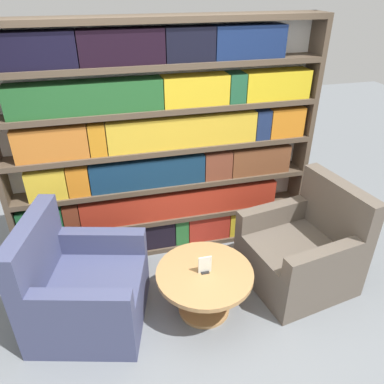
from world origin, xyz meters
TOP-DOWN VIEW (x-y plane):
  - ground_plane at (0.00, 0.00)m, footprint 14.00×14.00m
  - bookshelf at (-0.02, 1.28)m, footprint 2.95×0.30m
  - armchair_left at (-0.87, 0.44)m, footprint 1.06×1.05m
  - armchair_right at (1.12, 0.43)m, footprint 1.00×0.98m
  - coffee_table at (0.13, 0.28)m, footprint 0.81×0.81m
  - table_sign at (0.13, 0.28)m, footprint 0.11×0.06m

SIDE VIEW (x-z plane):
  - ground_plane at x=0.00m, z-range 0.00..0.00m
  - coffee_table at x=0.13m, z-range 0.09..0.53m
  - armchair_left at x=-0.87m, z-range -0.17..0.81m
  - armchair_right at x=1.12m, z-range -0.17..0.81m
  - table_sign at x=0.13m, z-range 0.42..0.58m
  - bookshelf at x=-0.02m, z-range -0.02..2.26m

